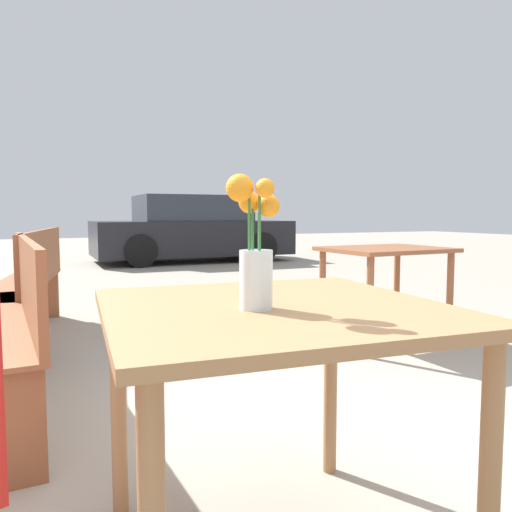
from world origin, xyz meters
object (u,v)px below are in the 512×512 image
Objects in this scene: bench_middle at (10,313)px; parked_car at (192,230)px; flower_vase at (255,254)px; bench_near at (31,279)px; table_back at (385,263)px; table_front at (273,340)px.

bench_middle is 0.48× the size of parked_car.
flower_vase is 3.09m from bench_near.
parked_car reaches higher than table_back.
flower_vase is 2.66m from table_back.
flower_vase is at bearing -69.40° from bench_middle.
parked_car is (3.06, 5.70, 0.16)m from bench_near.
table_front is 0.51× the size of bench_near.
bench_near is 2.70m from table_back.
bench_near is at bearing 85.65° from bench_middle.
bench_near is (-0.59, 2.98, -0.16)m from table_front.
table_back is (2.53, 0.19, 0.13)m from bench_middle.
table_front is 0.51× the size of bench_middle.
parked_car is (3.17, 7.08, 0.16)m from bench_middle.
flower_vase is at bearing -80.40° from bench_near.
table_front is at bearing -66.63° from bench_middle.
parked_car is (2.55, 8.72, -0.24)m from flower_vase.
parked_car reaches higher than bench_middle.
parked_car reaches higher than table_front.
bench_middle is (-0.11, -1.38, 0.00)m from bench_near.
flower_vase is 0.09× the size of parked_car.
parked_car is (2.48, 8.68, 0.00)m from table_front.
table_back is at bearing -95.29° from parked_car.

